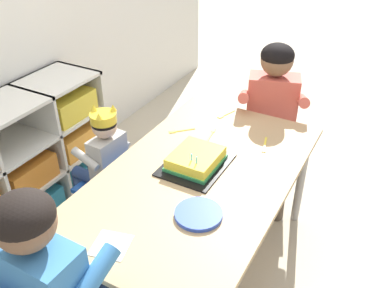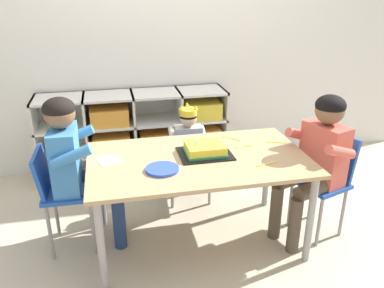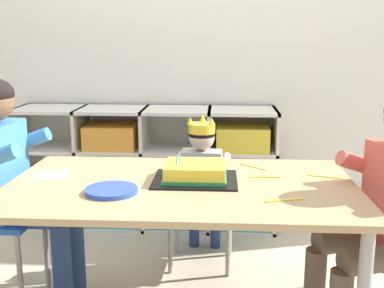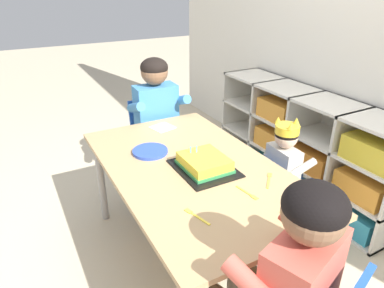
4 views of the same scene
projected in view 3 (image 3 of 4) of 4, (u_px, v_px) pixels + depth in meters
The scene contains 13 objects.
classroom_back_wall at pixel (198, 12), 3.09m from camera, with size 5.07×0.10×2.74m, color silver.
storage_cubby_shelf at pixel (163, 173), 3.09m from camera, with size 1.67×0.37×0.77m.
activity_table at pixel (181, 198), 1.91m from camera, with size 1.39×0.82×0.64m.
classroom_chair_blue at pixel (200, 205), 2.47m from camera, with size 0.38×0.34×0.58m.
child_with_crown at pixel (202, 172), 2.54m from camera, with size 0.30×0.31×0.81m.
adult_helper_seated at pixel (11, 168), 2.09m from camera, with size 0.44×0.41×1.04m.
birthday_cake_on_tray at pixel (195, 173), 1.93m from camera, with size 0.34×0.28×0.11m.
paper_plate_stack at pixel (111, 190), 1.78m from camera, with size 0.20×0.20×0.02m, color blue.
paper_napkin_square at pixel (52, 175), 2.01m from camera, with size 0.13×0.13×0.00m, color white.
fork_by_napkin at pixel (252, 166), 2.14m from camera, with size 0.11×0.11×0.00m.
fork_near_cake_tray at pixel (322, 176), 1.99m from camera, with size 0.13×0.06×0.00m.
fork_scattered_mid_table at pixel (282, 200), 1.69m from camera, with size 0.14×0.05×0.00m.
fork_near_child_seat at pixel (266, 177), 1.98m from camera, with size 0.14×0.03×0.00m.
Camera 3 is at (0.15, -1.81, 1.21)m, focal length 44.39 mm.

